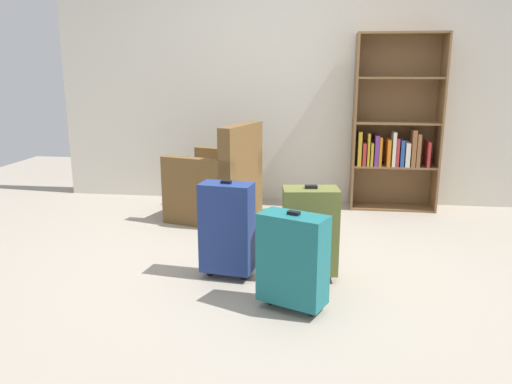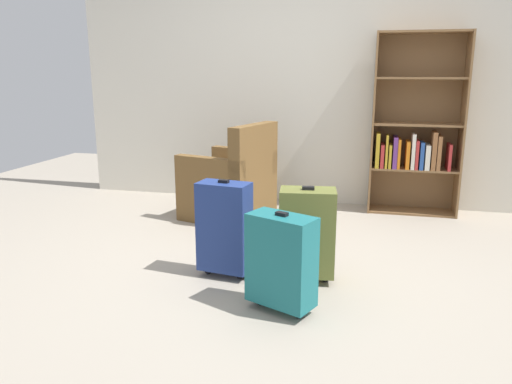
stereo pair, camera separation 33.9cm
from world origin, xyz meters
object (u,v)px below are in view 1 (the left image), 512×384
at_px(bookshelf, 394,131).
at_px(armchair, 218,185).
at_px(suitcase_navy_blue, 227,228).
at_px(suitcase_olive, 310,231).
at_px(suitcase_teal, 293,259).
at_px(mug, 267,214).

relative_size(bookshelf, armchair, 1.91).
height_order(armchair, suitcase_navy_blue, armchair).
bearing_deg(bookshelf, suitcase_navy_blue, -124.10).
bearing_deg(suitcase_navy_blue, armchair, 104.15).
relative_size(suitcase_navy_blue, suitcase_olive, 1.04).
bearing_deg(bookshelf, armchair, -160.17).
relative_size(bookshelf, suitcase_teal, 2.88).
bearing_deg(mug, bookshelf, 25.96).
bearing_deg(suitcase_olive, bookshelf, 67.76).
distance_m(bookshelf, suitcase_olive, 2.11).
bearing_deg(armchair, suitcase_olive, -55.71).
height_order(armchair, suitcase_teal, armchair).
distance_m(mug, suitcase_navy_blue, 1.41).
bearing_deg(suitcase_navy_blue, suitcase_teal, -41.62).
bearing_deg(suitcase_teal, mug, 100.78).
relative_size(bookshelf, suitcase_olive, 2.67).
bearing_deg(bookshelf, suitcase_olive, -112.24).
height_order(suitcase_teal, suitcase_olive, suitcase_olive).
distance_m(bookshelf, suitcase_navy_blue, 2.41).
bearing_deg(armchair, suitcase_teal, -65.57).
height_order(bookshelf, suitcase_teal, bookshelf).
distance_m(mug, suitcase_teal, 1.84).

